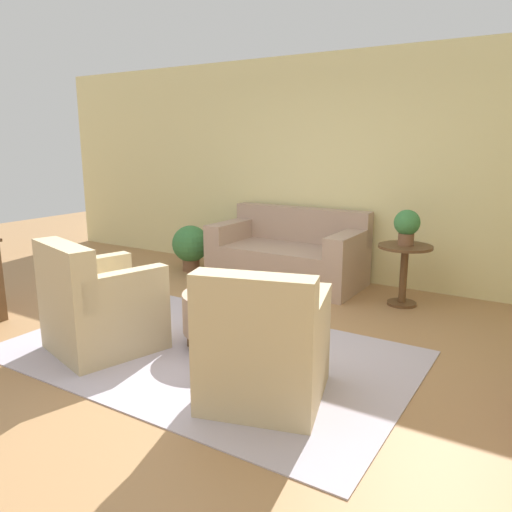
# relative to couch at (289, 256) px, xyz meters

# --- Properties ---
(ground_plane) EXTENTS (16.00, 16.00, 0.00)m
(ground_plane) POSITION_rel_couch_xyz_m (0.45, -2.30, -0.34)
(ground_plane) COLOR #AD7F51
(wall_back) EXTENTS (9.59, 0.12, 2.80)m
(wall_back) POSITION_rel_couch_xyz_m (0.45, 0.55, 1.06)
(wall_back) COLOR beige
(wall_back) RESTS_ON ground_plane
(rug) EXTENTS (3.35, 2.10, 0.01)m
(rug) POSITION_rel_couch_xyz_m (0.45, -2.30, -0.33)
(rug) COLOR #BCB2C1
(rug) RESTS_ON ground_plane
(couch) EXTENTS (1.86, 0.96, 0.91)m
(couch) POSITION_rel_couch_xyz_m (0.00, 0.00, 0.00)
(couch) COLOR tan
(couch) RESTS_ON ground_plane
(armchair_left) EXTENTS (0.97, 1.00, 0.95)m
(armchair_left) POSITION_rel_couch_xyz_m (-0.36, -2.72, 0.03)
(armchair_left) COLOR #C6B289
(armchair_left) RESTS_ON rug
(armchair_right) EXTENTS (0.97, 1.00, 0.95)m
(armchair_right) POSITION_rel_couch_xyz_m (1.26, -2.72, 0.03)
(armchair_right) COLOR #C6B289
(armchair_right) RESTS_ON rug
(ottoman_table) EXTENTS (0.76, 0.76, 0.46)m
(ottoman_table) POSITION_rel_couch_xyz_m (0.48, -2.04, -0.04)
(ottoman_table) COLOR tan
(ottoman_table) RESTS_ON rug
(side_table) EXTENTS (0.57, 0.57, 0.66)m
(side_table) POSITION_rel_couch_xyz_m (1.48, -0.15, 0.12)
(side_table) COLOR brown
(side_table) RESTS_ON ground_plane
(potted_plant_on_side_table) EXTENTS (0.27, 0.27, 0.38)m
(potted_plant_on_side_table) POSITION_rel_couch_xyz_m (1.48, -0.15, 0.54)
(potted_plant_on_side_table) COLOR brown
(potted_plant_on_side_table) RESTS_ON side_table
(potted_plant_floor) EXTENTS (0.50, 0.50, 0.63)m
(potted_plant_floor) POSITION_rel_couch_xyz_m (-1.42, -0.19, 0.02)
(potted_plant_floor) COLOR brown
(potted_plant_floor) RESTS_ON ground_plane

